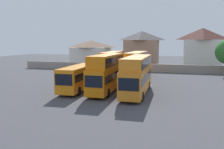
# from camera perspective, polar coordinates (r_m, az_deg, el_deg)

# --- Properties ---
(ground) EXTENTS (140.00, 140.00, 0.00)m
(ground) POSITION_cam_1_polar(r_m,az_deg,el_deg) (50.46, 4.52, -0.04)
(ground) COLOR #424247
(depot_boundary_wall) EXTENTS (56.00, 0.50, 1.80)m
(depot_boundary_wall) POSITION_cam_1_polar(r_m,az_deg,el_deg) (55.76, 5.60, 1.60)
(depot_boundary_wall) COLOR gray
(depot_boundary_wall) RESTS_ON ground
(bus_1) EXTENTS (2.90, 10.26, 3.38)m
(bus_1) POSITION_cam_1_polar(r_m,az_deg,el_deg) (34.30, -7.69, -0.46)
(bus_1) COLOR orange
(bus_1) RESTS_ON ground
(bus_2) EXTENTS (2.69, 11.02, 5.01)m
(bus_2) POSITION_cam_1_polar(r_m,az_deg,el_deg) (33.04, -1.26, 0.85)
(bus_2) COLOR orange
(bus_2) RESTS_ON ground
(bus_3) EXTENTS (2.79, 11.91, 4.83)m
(bus_3) POSITION_cam_1_polar(r_m,az_deg,el_deg) (31.68, 5.82, 0.36)
(bus_3) COLOR orange
(bus_3) RESTS_ON ground
(bus_4) EXTENTS (2.96, 10.83, 4.83)m
(bus_4) POSITION_cam_1_polar(r_m,az_deg,el_deg) (46.21, -0.01, 2.67)
(bus_4) COLOR orange
(bus_4) RESTS_ON ground
(bus_5) EXTENTS (2.71, 12.06, 4.83)m
(bus_5) POSITION_cam_1_polar(r_m,az_deg,el_deg) (45.32, 5.66, 2.54)
(bus_5) COLOR orange
(bus_5) RESTS_ON ground
(house_terrace_left) EXTENTS (10.16, 7.99, 7.07)m
(house_terrace_left) POSITION_cam_1_polar(r_m,az_deg,el_deg) (69.12, -4.91, 5.02)
(house_terrace_left) COLOR silver
(house_terrace_left) RESTS_ON ground
(house_terrace_centre) EXTENTS (8.94, 7.58, 9.49)m
(house_terrace_centre) POSITION_cam_1_polar(r_m,az_deg,el_deg) (66.24, 6.90, 5.94)
(house_terrace_centre) COLOR #9E7A60
(house_terrace_centre) RESTS_ON ground
(house_terrace_right) EXTENTS (9.22, 6.57, 10.09)m
(house_terrace_right) POSITION_cam_1_polar(r_m,az_deg,el_deg) (65.54, 20.15, 5.79)
(house_terrace_right) COLOR silver
(house_terrace_right) RESTS_ON ground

